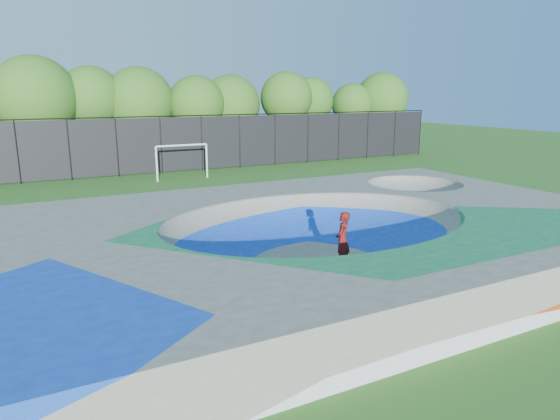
{
  "coord_description": "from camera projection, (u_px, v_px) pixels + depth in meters",
  "views": [
    {
      "loc": [
        -8.83,
        -14.06,
        5.68
      ],
      "look_at": [
        0.07,
        3.0,
        1.1
      ],
      "focal_mm": 32.0,
      "sensor_mm": 36.0,
      "label": 1
    }
  ],
  "objects": [
    {
      "name": "fence",
      "position": [
        161.0,
        144.0,
        35.05
      ],
      "size": [
        48.09,
        0.09,
        4.04
      ],
      "color": "black",
      "rests_on": "ground"
    },
    {
      "name": "soccer_goal",
      "position": [
        182.0,
        155.0,
        32.72
      ],
      "size": [
        3.51,
        0.12,
        2.32
      ],
      "color": "silver",
      "rests_on": "ground"
    },
    {
      "name": "skate_deck",
      "position": [
        318.0,
        238.0,
        17.25
      ],
      "size": [
        22.0,
        14.0,
        1.5
      ],
      "primitive_type": "cube",
      "color": "gray",
      "rests_on": "ground"
    },
    {
      "name": "treeline",
      "position": [
        152.0,
        101.0,
        39.26
      ],
      "size": [
        52.45,
        6.7,
        8.22
      ],
      "color": "#473923",
      "rests_on": "ground"
    },
    {
      "name": "skateboard",
      "position": [
        342.0,
        267.0,
        16.53
      ],
      "size": [
        0.69,
        0.72,
        0.05
      ],
      "primitive_type": "cube",
      "rotation": [
        0.0,
        0.0,
        0.83
      ],
      "color": "black",
      "rests_on": "ground"
    },
    {
      "name": "skater",
      "position": [
        343.0,
        240.0,
        16.32
      ],
      "size": [
        0.82,
        0.8,
        1.9
      ],
      "primitive_type": "imported",
      "rotation": [
        0.0,
        0.0,
        3.89
      ],
      "color": "#AA170D",
      "rests_on": "ground"
    },
    {
      "name": "ground",
      "position": [
        318.0,
        258.0,
        17.42
      ],
      "size": [
        120.0,
        120.0,
        0.0
      ],
      "primitive_type": "plane",
      "color": "#295C19",
      "rests_on": "ground"
    }
  ]
}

